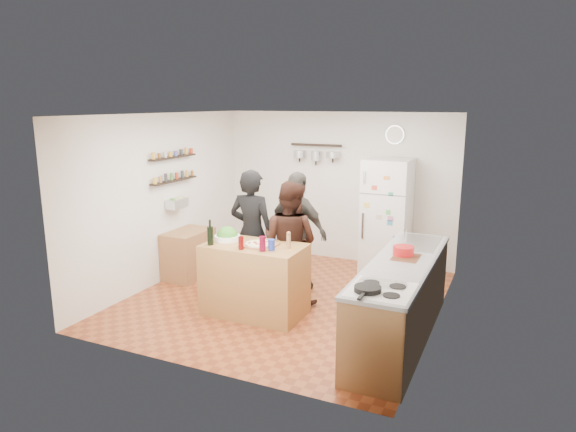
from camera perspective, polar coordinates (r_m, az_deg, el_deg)
The scene contains 26 objects.
room_shell at distance 7.15m, azimuth 0.96°, elevation 1.24°, with size 4.20×4.20×4.20m.
prep_island at distance 6.56m, azimuth -3.72°, elevation -7.05°, with size 1.25×0.72×0.91m, color #A2713B.
pizza_board at distance 6.37m, azimuth -3.23°, elevation -3.27°, with size 0.42×0.34×0.02m, color #935735.
pizza at distance 6.36m, azimuth -3.23°, elevation -3.10°, with size 0.34×0.34×0.02m, color beige.
salad_bowl at distance 6.66m, azimuth -6.77°, elevation -2.42°, with size 0.33×0.33×0.07m, color white.
wine_bottle at distance 6.46m, azimuth -8.64°, elevation -2.19°, with size 0.08×0.08×0.23m, color black.
wine_glass_near at distance 6.22m, azimuth -5.24°, elevation -3.01°, with size 0.06×0.06×0.16m, color #500706.
wine_glass_far at distance 6.13m, azimuth -2.86°, elevation -3.11°, with size 0.07×0.07×0.18m, color #55071C.
pepper_mill at distance 6.25m, azimuth 0.07°, elevation -2.86°, with size 0.05×0.05×0.16m, color #996A40.
salt_canister at distance 6.17m, azimuth -1.86°, elevation -3.22°, with size 0.08×0.08×0.13m, color navy.
person_left at distance 7.10m, azimuth -4.03°, elevation -1.90°, with size 0.65×0.42×1.77m, color black.
person_center at distance 6.81m, azimuth 0.20°, elevation -2.99°, with size 0.80×0.63×1.65m, color black.
person_back at distance 7.26m, azimuth 1.04°, elevation -1.78°, with size 1.00×0.42×1.71m, color #33302D.
counter_run at distance 6.02m, azimuth 12.41°, elevation -9.23°, with size 0.63×2.63×0.90m, color #9E7042.
stove_top at distance 4.99m, azimuth 10.29°, elevation -8.12°, with size 0.60×0.62×0.02m, color white.
skillet at distance 4.90m, azimuth 8.85°, elevation -8.01°, with size 0.26×0.26×0.05m, color black.
sink at distance 6.67m, azimuth 14.17°, elevation -2.95°, with size 0.50×0.80×0.03m, color silver.
cutting_board at distance 6.03m, azimuth 12.97°, elevation -4.58°, with size 0.30×0.40×0.02m, color brown.
red_bowl at distance 6.10m, azimuth 12.70°, elevation -3.77°, with size 0.24×0.24×0.10m, color #B31416.
fridge at distance 8.20m, azimuth 10.89°, elevation -0.02°, with size 0.70×0.68×1.80m, color white.
wall_clock at distance 8.35m, azimuth 11.80°, elevation 8.84°, with size 0.30×0.30×0.03m, color silver.
spice_shelf_lower at distance 7.92m, azimuth -12.53°, elevation 3.88°, with size 0.12×1.00×0.03m, color black.
spice_shelf_upper at distance 7.87m, azimuth -12.65°, elevation 6.40°, with size 0.12×1.00×0.03m, color black.
produce_basket at distance 7.96m, azimuth -12.24°, elevation 1.38°, with size 0.18×0.35×0.14m, color silver.
side_table at distance 8.07m, azimuth -10.97°, elevation -4.16°, with size 0.50×0.80×0.73m, color olive.
pot_rack at distance 8.67m, azimuth 3.14°, elevation 7.88°, with size 0.90×0.04×0.04m, color black.
Camera 1 is at (2.80, -6.04, 2.65)m, focal length 32.00 mm.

